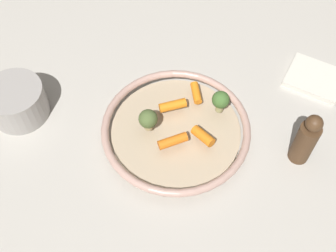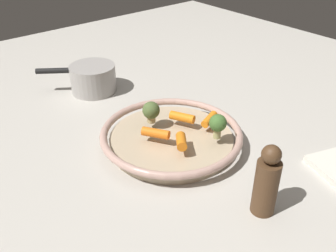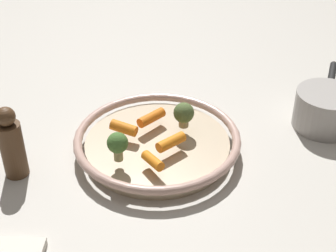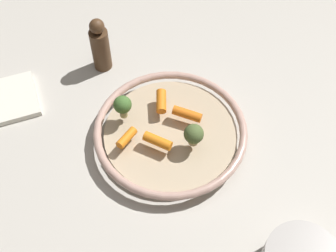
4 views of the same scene
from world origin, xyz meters
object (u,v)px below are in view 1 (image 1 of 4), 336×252
Objects in this scene: broccoli_floret_mid at (221,100)px; broccoli_floret_large at (148,119)px; baby_carrot_near_rim at (173,105)px; baby_carrot_left at (203,136)px; dish_towel at (315,78)px; saucepan at (16,102)px; baby_carrot_back at (171,141)px; pepper_mill at (306,140)px; baby_carrot_center at (196,93)px; serving_bowl at (176,131)px.

broccoli_floret_large is (-0.15, -0.07, -0.01)m from broccoli_floret_mid.
baby_carrot_near_rim is 0.10m from baby_carrot_left.
baby_carrot_left is at bearing -136.14° from dish_towel.
baby_carrot_left is 0.43m from saucepan.
baby_carrot_back is 0.14m from broccoli_floret_mid.
broccoli_floret_mid reaches higher than saucepan.
baby_carrot_near_rim is 1.15× the size of broccoli_floret_large.
dish_towel is at bearing 39.79° from baby_carrot_back.
broccoli_floret_large reaches higher than baby_carrot_left.
baby_carrot_near_rim is 0.29m from pepper_mill.
baby_carrot_back is 0.36m from saucepan.
baby_carrot_near_rim is at bearing 6.30° from saucepan.
baby_carrot_left reaches higher than dish_towel.
baby_carrot_center is (0.04, 0.13, -0.00)m from baby_carrot_back.
broccoli_floret_mid is at bearing 48.31° from baby_carrot_back.
saucepan is at bearing 171.80° from baby_carrot_back.
serving_bowl is at bearing -109.81° from baby_carrot_center.
baby_carrot_center is 0.31m from dish_towel.
broccoli_floret_mid reaches higher than broccoli_floret_large.
baby_carrot_center is at bearing 150.02° from broccoli_floret_mid.
pepper_mill reaches higher than broccoli_floret_large.
baby_carrot_left is at bearing -42.62° from baby_carrot_near_rim.
baby_carrot_left is 0.35m from dish_towel.
broccoli_floret_mid is 0.28× the size of saucepan.
broccoli_floret_mid is at bearing 71.57° from baby_carrot_left.
dish_towel is (0.22, 0.16, -0.07)m from broccoli_floret_mid.
serving_bowl is 1.63× the size of saucepan.
pepper_mill reaches higher than serving_bowl.
broccoli_floret_mid is (0.06, -0.03, 0.03)m from baby_carrot_center.
dish_towel is (0.31, 0.26, -0.05)m from baby_carrot_back.
serving_bowl is 2.51× the size of dish_towel.
baby_carrot_center is (0.03, 0.09, 0.03)m from serving_bowl.
saucepan reaches higher than baby_carrot_back.
pepper_mill is at bearing -22.22° from baby_carrot_center.
baby_carrot_left is 0.12m from baby_carrot_center.
baby_carrot_left is at bearing -175.66° from pepper_mill.
serving_bowl is at bearing 158.68° from baby_carrot_left.
broccoli_floret_mid is 0.19m from pepper_mill.
baby_carrot_center is at bearing -155.49° from dish_towel.
baby_carrot_left is at bearing -4.10° from saucepan.
broccoli_floret_mid is 0.44× the size of dish_towel.
baby_carrot_back is 0.31× the size of saucepan.
baby_carrot_back is at bearing -104.83° from baby_carrot_center.
baby_carrot_near_rim is at bearing -173.49° from broccoli_floret_mid.
baby_carrot_near_rim is 0.09m from baby_carrot_back.
serving_bowl is 5.76× the size of broccoli_floret_mid.
dish_towel is at bearing 43.86° from baby_carrot_left.
pepper_mill is 0.23m from dish_towel.
pepper_mill is (0.33, 0.01, -0.00)m from broccoli_floret_large.
saucepan is at bearing 175.90° from baby_carrot_left.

